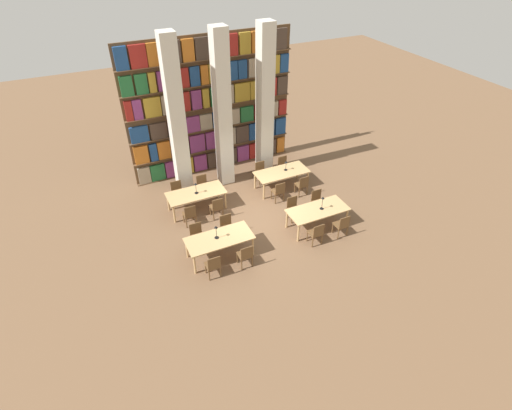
% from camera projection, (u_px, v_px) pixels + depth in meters
% --- Properties ---
extents(ground_plane, '(40.00, 40.00, 0.00)m').
position_uv_depth(ground_plane, '(254.00, 218.00, 14.49)').
color(ground_plane, brown).
extents(bookshelf_bank, '(6.80, 0.35, 5.50)m').
position_uv_depth(bookshelf_bank, '(212.00, 108.00, 15.80)').
color(bookshelf_bank, brown).
rests_on(bookshelf_bank, ground_plane).
extents(pillar_left, '(0.55, 0.55, 6.00)m').
position_uv_depth(pillar_left, '(177.00, 121.00, 14.14)').
color(pillar_left, silver).
rests_on(pillar_left, ground_plane).
extents(pillar_center, '(0.55, 0.55, 6.00)m').
position_uv_depth(pillar_center, '(223.00, 112.00, 14.73)').
color(pillar_center, silver).
rests_on(pillar_center, ground_plane).
extents(pillar_right, '(0.55, 0.55, 6.00)m').
position_uv_depth(pillar_right, '(265.00, 104.00, 15.33)').
color(pillar_right, silver).
rests_on(pillar_right, ground_plane).
extents(reading_table_0, '(2.11, 0.96, 0.75)m').
position_uv_depth(reading_table_0, '(219.00, 240.00, 12.51)').
color(reading_table_0, tan).
rests_on(reading_table_0, ground_plane).
extents(chair_0, '(0.42, 0.40, 0.87)m').
position_uv_depth(chair_0, '(213.00, 265.00, 11.90)').
color(chair_0, brown).
rests_on(chair_0, ground_plane).
extents(chair_1, '(0.42, 0.40, 0.87)m').
position_uv_depth(chair_1, '(197.00, 235.00, 13.02)').
color(chair_1, brown).
rests_on(chair_1, ground_plane).
extents(chair_2, '(0.42, 0.40, 0.87)m').
position_uv_depth(chair_2, '(245.00, 255.00, 12.26)').
color(chair_2, brown).
rests_on(chair_2, ground_plane).
extents(chair_3, '(0.42, 0.40, 0.87)m').
position_uv_depth(chair_3, '(227.00, 226.00, 13.38)').
color(chair_3, brown).
rests_on(chair_3, ground_plane).
extents(desk_lamp_0, '(0.14, 0.14, 0.48)m').
position_uv_depth(desk_lamp_0, '(216.00, 230.00, 12.28)').
color(desk_lamp_0, black).
rests_on(desk_lamp_0, reading_table_0).
extents(reading_table_1, '(2.11, 0.96, 0.75)m').
position_uv_depth(reading_table_1, '(318.00, 211.00, 13.70)').
color(reading_table_1, tan).
rests_on(reading_table_1, ground_plane).
extents(chair_4, '(0.42, 0.40, 0.87)m').
position_uv_depth(chair_4, '(316.00, 233.00, 13.09)').
color(chair_4, brown).
rests_on(chair_4, ground_plane).
extents(chair_5, '(0.42, 0.40, 0.87)m').
position_uv_depth(chair_5, '(293.00, 208.00, 14.21)').
color(chair_5, brown).
rests_on(chair_5, ground_plane).
extents(chair_6, '(0.42, 0.40, 0.87)m').
position_uv_depth(chair_6, '(342.00, 225.00, 13.44)').
color(chair_6, brown).
rests_on(chair_6, ground_plane).
extents(chair_7, '(0.42, 0.40, 0.87)m').
position_uv_depth(chair_7, '(318.00, 201.00, 14.55)').
color(chair_7, brown).
rests_on(chair_7, ground_plane).
extents(desk_lamp_1, '(0.14, 0.14, 0.50)m').
position_uv_depth(desk_lamp_1, '(323.00, 201.00, 13.48)').
color(desk_lamp_1, black).
rests_on(desk_lamp_1, reading_table_1).
extents(reading_table_2, '(2.11, 0.96, 0.75)m').
position_uv_depth(reading_table_2, '(196.00, 194.00, 14.51)').
color(reading_table_2, tan).
rests_on(reading_table_2, ground_plane).
extents(chair_8, '(0.42, 0.40, 0.87)m').
position_uv_depth(chair_8, '(190.00, 214.00, 13.91)').
color(chair_8, brown).
rests_on(chair_8, ground_plane).
extents(chair_9, '(0.42, 0.40, 0.87)m').
position_uv_depth(chair_9, '(177.00, 192.00, 15.02)').
color(chair_9, brown).
rests_on(chair_9, ground_plane).
extents(chair_10, '(0.42, 0.40, 0.87)m').
position_uv_depth(chair_10, '(217.00, 207.00, 14.25)').
color(chair_10, brown).
rests_on(chair_10, ground_plane).
extents(chair_11, '(0.42, 0.40, 0.87)m').
position_uv_depth(chair_11, '(203.00, 185.00, 15.37)').
color(chair_11, brown).
rests_on(chair_11, ground_plane).
extents(desk_lamp_2, '(0.14, 0.14, 0.44)m').
position_uv_depth(desk_lamp_2, '(196.00, 186.00, 14.27)').
color(desk_lamp_2, black).
rests_on(desk_lamp_2, reading_table_2).
extents(reading_table_3, '(2.11, 0.96, 0.75)m').
position_uv_depth(reading_table_3, '(282.00, 173.00, 15.67)').
color(reading_table_3, tan).
rests_on(reading_table_3, ground_plane).
extents(chair_12, '(0.42, 0.40, 0.87)m').
position_uv_depth(chair_12, '(279.00, 191.00, 15.06)').
color(chair_12, brown).
rests_on(chair_12, ground_plane).
extents(chair_13, '(0.42, 0.40, 0.87)m').
position_uv_depth(chair_13, '(261.00, 172.00, 16.17)').
color(chair_13, brown).
rests_on(chair_13, ground_plane).
extents(chair_14, '(0.42, 0.40, 0.87)m').
position_uv_depth(chair_14, '(302.00, 185.00, 15.41)').
color(chair_14, brown).
rests_on(chair_14, ground_plane).
extents(chair_15, '(0.42, 0.40, 0.87)m').
position_uv_depth(chair_15, '(283.00, 166.00, 16.52)').
color(chair_15, brown).
rests_on(chair_15, ground_plane).
extents(desk_lamp_3, '(0.14, 0.14, 0.41)m').
position_uv_depth(desk_lamp_3, '(286.00, 164.00, 15.57)').
color(desk_lamp_3, black).
rests_on(desk_lamp_3, reading_table_3).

